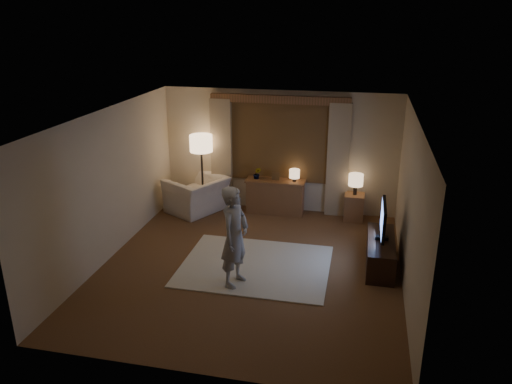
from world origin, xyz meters
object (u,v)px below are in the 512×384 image
(sideboard, at_px, (275,197))
(person, at_px, (235,237))
(armchair, at_px, (197,195))
(tv_stand, at_px, (380,253))
(side_table, at_px, (354,207))

(sideboard, relative_size, person, 0.74)
(armchair, distance_m, tv_stand, 4.21)
(sideboard, relative_size, tv_stand, 0.86)
(side_table, bearing_deg, person, -119.76)
(sideboard, relative_size, armchair, 1.03)
(sideboard, height_order, person, person)
(side_table, relative_size, tv_stand, 0.40)
(person, bearing_deg, sideboard, 13.48)
(armchair, relative_size, tv_stand, 0.83)
(sideboard, height_order, side_table, sideboard)
(tv_stand, bearing_deg, side_table, 104.57)
(sideboard, distance_m, side_table, 1.67)
(tv_stand, distance_m, person, 2.58)
(armchair, bearing_deg, sideboard, 128.27)
(armchair, height_order, side_table, armchair)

